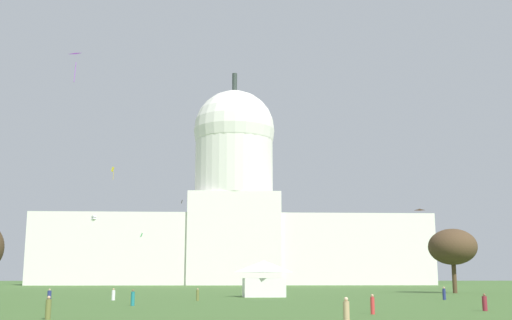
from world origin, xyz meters
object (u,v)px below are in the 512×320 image
Objects in this scene: event_tent at (264,279)px; person_olive_aisle_center at (198,295)px; person_maroon_back_center at (485,303)px; kite_yellow_mid at (113,170)px; person_teal_near_tree_west at (133,298)px; person_white_mid_right at (113,295)px; kite_black_mid at (182,202)px; person_navy_near_tent at (444,294)px; kite_green_low at (141,235)px; person_red_mid_center at (373,305)px; person_tan_back_right at (346,314)px; kite_white_low at (94,218)px; person_olive_edge_east at (48,309)px; kite_pink_low at (420,211)px; kite_violet_mid at (77,58)px; person_navy_front_left at (49,298)px; capitol_building at (234,217)px; tree_east_far at (453,247)px.

event_tent is 16.79m from person_olive_aisle_center.
person_maroon_back_center is at bearing -68.30° from event_tent.
kite_yellow_mid is (-26.64, 24.46, 19.81)m from event_tent.
person_white_mid_right is (-4.44, 14.71, -0.08)m from person_teal_near_tree_west.
kite_yellow_mid is (-10.46, -38.08, 1.31)m from kite_black_mid.
kite_yellow_mid reaches higher than person_navy_near_tent.
person_red_mid_center is at bearing -112.60° from kite_green_low.
person_white_mid_right is (-10.46, 2.04, -0.03)m from person_olive_aisle_center.
kite_yellow_mid is (-48.66, 37.03, 21.65)m from person_navy_near_tent.
person_tan_back_right reaches higher than person_navy_near_tent.
kite_white_low is (-15.96, 57.07, 13.28)m from person_teal_near_tree_west.
event_tent is 3.92× the size of person_teal_near_tree_west.
event_tent is at bearing -116.20° from kite_black_mid.
person_teal_near_tree_west is 39.62m from person_navy_near_tent.
person_olive_edge_east is 79.28m from kite_white_low.
person_maroon_back_center is at bearing -81.99° from kite_yellow_mid.
kite_black_mid reaches higher than person_olive_edge_east.
person_olive_aisle_center is 0.90× the size of kite_pink_low.
kite_violet_mid reaches higher than person_olive_edge_east.
person_tan_back_right is at bearing 32.93° from person_olive_aisle_center.
person_navy_front_left is at bearing -135.44° from kite_black_mid.
person_olive_edge_east is at bearing 119.64° from kite_violet_mid.
person_navy_front_left is (-29.31, 16.21, 0.05)m from person_red_mid_center.
capitol_building is at bearing -163.36° from person_olive_aisle_center.
person_navy_near_tent reaches higher than person_olive_aisle_center.
kite_pink_low reaches higher than person_olive_aisle_center.
capitol_building is at bearing 108.74° from tree_east_far.
person_olive_edge_east is at bearing -122.23° from kite_green_low.
person_teal_near_tree_west is 0.42× the size of kite_violet_mid.
kite_violet_mid reaches higher than kite_green_low.
kite_violet_mid reaches higher than person_tan_back_right.
event_tent is at bearing -68.27° from person_navy_front_left.
event_tent reaches higher than person_red_mid_center.
kite_white_low reaches higher than person_olive_aisle_center.
event_tent is at bearing -37.46° from person_maroon_back_center.
kite_black_mid is at bearing 82.08° from person_teal_near_tree_west.
kite_black_mid is 0.55× the size of kite_pink_low.
person_red_mid_center is 1.05× the size of person_maroon_back_center.
person_olive_aisle_center is at bearing -14.11° from person_maroon_back_center.
event_tent is 40.19m from kite_violet_mid.
person_olive_aisle_center is at bearing -116.27° from kite_green_low.
kite_pink_low is at bearing -30.77° from kite_yellow_mid.
kite_yellow_mid reaches higher than person_olive_aisle_center.
kite_black_mid is 0.37× the size of kite_yellow_mid.
kite_black_mid reaches higher than kite_pink_low.
kite_white_low is at bearing 169.86° from tree_east_far.
kite_black_mid is (-17.23, 118.17, 20.26)m from person_tan_back_right.
kite_white_low is (-30.94, 30.32, 11.44)m from event_tent.
person_white_mid_right is 110.62m from kite_green_low.
kite_pink_low is (44.96, 47.15, 14.00)m from person_teal_near_tree_west.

